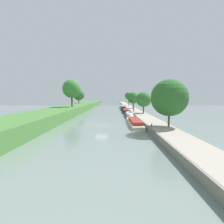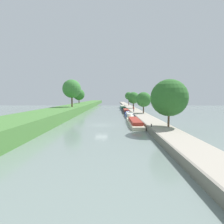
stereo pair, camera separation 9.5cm
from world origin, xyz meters
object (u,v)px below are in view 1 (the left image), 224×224
(narrowboat_black, at_px, (126,111))
(mooring_bollard_far, at_px, (125,105))
(narrowboat_navy, at_px, (123,109))
(narrowboat_teal, at_px, (122,107))
(mooring_bollard_near, at_px, (152,125))
(narrowboat_cream, at_px, (134,122))
(narrowboat_blue, at_px, (129,115))
(person_walking, at_px, (134,109))

(narrowboat_black, distance_m, mooring_bollard_far, 32.55)
(narrowboat_navy, height_order, narrowboat_teal, narrowboat_navy)
(mooring_bollard_near, bearing_deg, mooring_bollard_far, 90.00)
(narrowboat_cream, bearing_deg, mooring_bollard_near, -78.44)
(narrowboat_blue, bearing_deg, narrowboat_navy, 90.43)
(narrowboat_teal, bearing_deg, narrowboat_blue, -89.78)
(narrowboat_blue, relative_size, narrowboat_teal, 0.83)
(narrowboat_navy, height_order, person_walking, person_walking)
(person_walking, bearing_deg, narrowboat_black, 105.75)
(narrowboat_navy, distance_m, person_walking, 19.76)
(narrowboat_cream, distance_m, narrowboat_blue, 13.53)
(narrowboat_navy, bearing_deg, person_walking, -83.59)
(narrowboat_black, relative_size, mooring_bollard_near, 29.85)
(mooring_bollard_near, bearing_deg, narrowboat_teal, 91.70)
(narrowboat_black, height_order, mooring_bollard_far, mooring_bollard_far)
(person_walking, bearing_deg, mooring_bollard_far, 90.49)
(narrowboat_cream, distance_m, narrowboat_navy, 39.31)
(narrowboat_cream, xyz_separation_m, narrowboat_black, (0.13, 26.90, 0.06))
(mooring_bollard_far, bearing_deg, narrowboat_cream, -91.76)
(narrowboat_navy, distance_m, narrowboat_teal, 13.25)
(narrowboat_teal, bearing_deg, narrowboat_cream, -90.00)
(narrowboat_blue, distance_m, person_walking, 6.61)
(mooring_bollard_near, height_order, mooring_bollard_far, same)
(narrowboat_cream, relative_size, narrowboat_blue, 1.29)
(narrowboat_black, bearing_deg, narrowboat_navy, 90.80)
(narrowboat_blue, height_order, narrowboat_teal, narrowboat_teal)
(person_walking, height_order, mooring_bollard_far, person_walking)
(person_walking, relative_size, mooring_bollard_near, 3.69)
(narrowboat_blue, relative_size, mooring_bollard_far, 26.16)
(narrowboat_black, relative_size, narrowboat_navy, 1.14)
(narrowboat_black, xyz_separation_m, mooring_bollard_near, (1.69, -35.80, 0.59))
(narrowboat_blue, distance_m, narrowboat_navy, 25.78)
(narrowboat_teal, bearing_deg, mooring_bollard_far, 75.12)
(narrowboat_cream, xyz_separation_m, person_walking, (2.16, 19.70, 1.29))
(narrowboat_blue, distance_m, narrowboat_black, 13.37)
(narrowboat_navy, relative_size, person_walking, 7.08)
(narrowboat_black, distance_m, narrowboat_navy, 12.41)
(narrowboat_blue, height_order, mooring_bollard_near, mooring_bollard_near)
(narrowboat_cream, bearing_deg, narrowboat_teal, 90.00)
(narrowboat_navy, height_order, mooring_bollard_near, narrowboat_navy)
(narrowboat_black, bearing_deg, narrowboat_blue, -89.91)
(narrowboat_teal, distance_m, mooring_bollard_far, 7.11)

